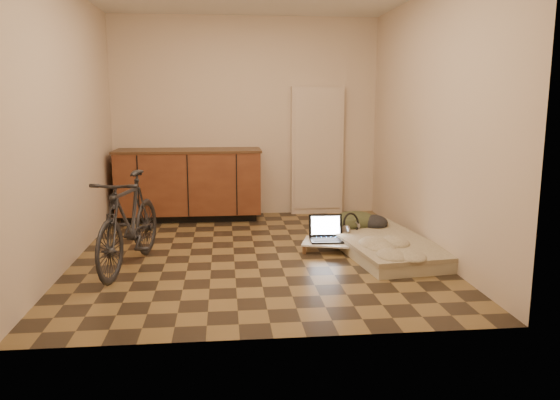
{
  "coord_description": "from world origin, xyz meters",
  "views": [
    {
      "loc": [
        -0.3,
        -5.31,
        1.53
      ],
      "look_at": [
        0.25,
        -0.01,
        0.55
      ],
      "focal_mm": 35.0,
      "sensor_mm": 36.0,
      "label": 1
    }
  ],
  "objects": [
    {
      "name": "bicycle",
      "position": [
        -1.17,
        -0.36,
        0.49
      ],
      "size": [
        0.73,
        1.56,
        0.97
      ],
      "primitive_type": "imported",
      "rotation": [
        0.0,
        0.0,
        -0.2
      ],
      "color": "black",
      "rests_on": "ground"
    },
    {
      "name": "futon",
      "position": [
        1.3,
        -0.04,
        0.07
      ],
      "size": [
        1.04,
        1.82,
        0.15
      ],
      "rotation": [
        0.0,
        0.0,
        0.13
      ],
      "color": "#C1B89A",
      "rests_on": "ground"
    },
    {
      "name": "laptop",
      "position": [
        0.75,
        0.09,
        0.15
      ],
      "size": [
        0.37,
        0.33,
        0.24
      ],
      "rotation": [
        0.0,
        0.0,
        -0.04
      ],
      "color": "black",
      "rests_on": "lap_desk"
    },
    {
      "name": "appliance_panel",
      "position": [
        0.95,
        1.94,
        0.85
      ],
      "size": [
        0.7,
        0.1,
        1.7
      ],
      "primitive_type": "cube",
      "color": "beige",
      "rests_on": "ground"
    },
    {
      "name": "clothing_pile",
      "position": [
        1.21,
        0.54,
        0.26
      ],
      "size": [
        0.59,
        0.51,
        0.21
      ],
      "primitive_type": null,
      "rotation": [
        0.0,
        0.0,
        0.13
      ],
      "color": "#343921",
      "rests_on": "futon"
    },
    {
      "name": "room_shell",
      "position": [
        0.0,
        0.0,
        1.3
      ],
      "size": [
        3.5,
        4.0,
        2.6
      ],
      "color": "brown",
      "rests_on": "ground"
    },
    {
      "name": "cabinets",
      "position": [
        -0.75,
        1.7,
        0.47
      ],
      "size": [
        1.84,
        0.62,
        0.91
      ],
      "color": "black",
      "rests_on": "ground"
    },
    {
      "name": "headphones",
      "position": [
        1.04,
        0.27,
        0.24
      ],
      "size": [
        0.35,
        0.35,
        0.17
      ],
      "primitive_type": null,
      "rotation": [
        0.0,
        0.0,
        0.62
      ],
      "color": "black",
      "rests_on": "futon"
    },
    {
      "name": "mouse",
      "position": [
        1.03,
        -0.06,
        0.12
      ],
      "size": [
        0.07,
        0.11,
        0.04
      ],
      "primitive_type": "ellipsoid",
      "rotation": [
        0.0,
        0.0,
        -0.01
      ],
      "color": "silver",
      "rests_on": "lap_desk"
    },
    {
      "name": "lap_desk",
      "position": [
        0.8,
        0.02,
        0.09
      ],
      "size": [
        0.7,
        0.55,
        0.1
      ],
      "rotation": [
        0.0,
        0.0,
        -0.29
      ],
      "color": "brown",
      "rests_on": "ground"
    }
  ]
}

